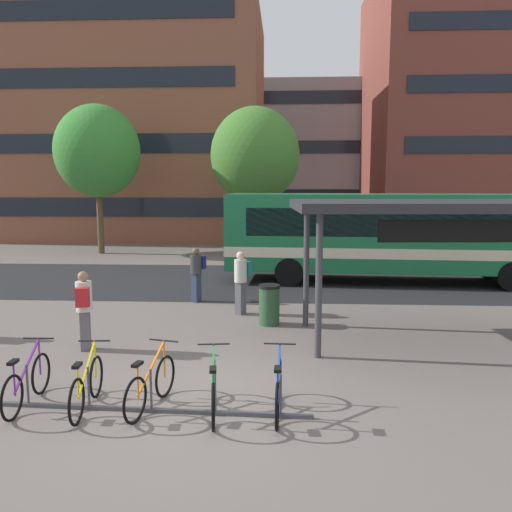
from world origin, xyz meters
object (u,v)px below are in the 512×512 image
Objects in this scene: parked_bicycle_orange_2 at (151,386)px; street_tree_0 at (255,155)px; street_tree_1 at (97,151)px; parked_bicycle_purple_0 at (27,383)px; transit_shelter at (455,210)px; commuter_red_pack_3 at (84,305)px; city_bus at (396,234)px; commuter_navy_pack_1 at (197,271)px; parked_bicycle_yellow_1 at (87,387)px; parked_bicycle_blue_4 at (278,391)px; trash_bin at (269,305)px; commuter_teal_pack_0 at (241,278)px; parked_bicycle_green_3 at (214,391)px.

parked_bicycle_orange_2 is 0.23× the size of street_tree_0.
parked_bicycle_orange_2 is 20.41m from street_tree_1.
transit_shelter reaches higher than parked_bicycle_purple_0.
commuter_red_pack_3 reaches higher than parked_bicycle_orange_2.
commuter_navy_pack_1 is (-6.66, -3.50, -0.82)m from city_bus.
commuter_navy_pack_1 is 0.22× the size of street_tree_1.
parked_bicycle_purple_0 is at bearing -73.95° from street_tree_1.
street_tree_0 is (2.76, 16.11, 3.99)m from commuter_red_pack_3.
city_bus is 7.57m from commuter_navy_pack_1.
parked_bicycle_yellow_1 is at bearing -94.83° from street_tree_0.
street_tree_1 is at bearing 28.30° from parked_bicycle_blue_4.
parked_bicycle_blue_4 is (-4.10, -11.22, -1.39)m from city_bus.
trash_bin is at bearing -74.66° from commuter_red_pack_3.
parked_bicycle_purple_0 is (-8.14, -11.13, -1.39)m from city_bus.
parked_bicycle_yellow_1 is 20.16m from street_tree_1.
commuter_teal_pack_0 reaches higher than parked_bicycle_purple_0.
commuter_teal_pack_0 is at bearing 72.61° from commuter_navy_pack_1.
commuter_navy_pack_1 is at bearing 132.32° from trash_bin.
city_bus reaches higher than parked_bicycle_blue_4.
commuter_teal_pack_0 is 0.23× the size of street_tree_0.
parked_bicycle_purple_0 is at bearing -122.97° from city_bus.
parked_bicycle_orange_2 is at bearing -91.83° from parked_bicycle_purple_0.
commuter_teal_pack_0 is 1.01× the size of commuter_red_pack_3.
parked_bicycle_purple_0 is 0.23× the size of street_tree_1.
parked_bicycle_orange_2 is at bearing -149.25° from transit_shelter.
trash_bin is at bearing 4.72° from parked_bicycle_blue_4.
parked_bicycle_green_3 is at bearing -97.65° from trash_bin.
transit_shelter is at bearing -88.72° from city_bus.
parked_bicycle_blue_4 is 5.14m from commuter_red_pack_3.
street_tree_1 is at bearing -176.26° from street_tree_0.
street_tree_1 is at bearing -115.38° from commuter_teal_pack_0.
parked_bicycle_yellow_1 is 1.04× the size of commuter_navy_pack_1.
street_tree_0 is 7.95m from street_tree_1.
city_bus is 6.99× the size of commuter_teal_pack_0.
parked_bicycle_green_3 is 1.67× the size of trash_bin.
city_bus is 7.04× the size of parked_bicycle_blue_4.
commuter_teal_pack_0 is at bearing 11.37° from parked_bicycle_blue_4.
street_tree_0 is at bearing -9.72° from parked_bicycle_purple_0.
commuter_red_pack_3 is 1.67× the size of trash_bin.
trash_bin is at bearing -14.65° from parked_bicycle_green_3.
parked_bicycle_green_3 is 7.96m from commuter_navy_pack_1.
city_bus is at bearing -28.54° from street_tree_1.
commuter_navy_pack_1 is at bearing 16.85° from parked_bicycle_orange_2.
street_tree_0 is (-0.42, 19.12, 4.60)m from parked_bicycle_green_3.
commuter_red_pack_3 is (-8.28, -8.28, -0.78)m from city_bus.
city_bus is 7.32× the size of commuter_navy_pack_1.
transit_shelter is at bearing 87.37° from commuter_navy_pack_1.
street_tree_1 is (-13.44, 7.31, 3.40)m from city_bus.
commuter_navy_pack_1 is at bearing 4.32° from parked_bicycle_green_3.
parked_bicycle_orange_2 is 0.98× the size of commuter_red_pack_3.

